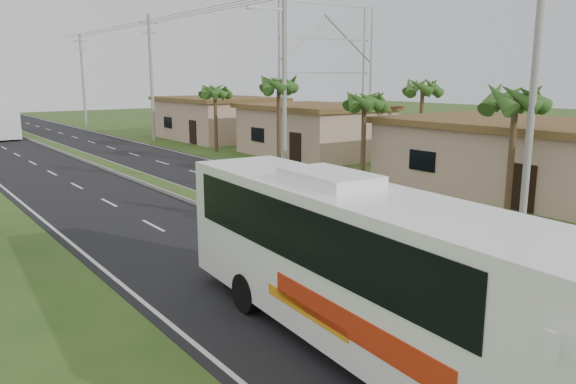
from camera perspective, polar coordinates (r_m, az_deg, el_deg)
ground at (r=16.21m, az=12.89°, el=-8.91°), size 180.00×180.00×0.00m
road_asphalt at (r=32.48m, az=-14.74°, el=1.29°), size 14.00×160.00×0.02m
median_strip at (r=32.47m, az=-14.75°, el=1.45°), size 1.20×160.00×0.18m
lane_edge_left at (r=30.73m, az=-26.40°, el=-0.14°), size 0.12×160.00×0.01m
lane_edge_right at (r=35.44m, az=-4.64°, el=2.45°), size 0.12×160.00×0.01m
shop_near at (r=30.36m, az=21.91°, el=3.52°), size 8.60×12.60×3.52m
shop_mid at (r=41.02m, az=2.59°, el=6.33°), size 7.60×10.60×3.67m
shop_far at (r=52.62m, az=-7.10°, el=7.49°), size 8.60×11.60×3.82m
palm_verge_a at (r=24.30m, az=22.14°, el=8.72°), size 2.40×2.40×5.45m
palm_verge_b at (r=30.32m, az=7.77°, el=9.13°), size 2.40×2.40×5.05m
palm_verge_c at (r=35.32m, az=-0.95°, el=10.81°), size 2.40×2.40×5.85m
palm_verge_d at (r=43.23m, az=-7.42°, el=10.09°), size 2.40×2.40×5.25m
palm_behind_shop at (r=38.27m, az=13.52°, el=10.27°), size 2.40×2.40×5.65m
utility_pole_a at (r=23.34m, az=23.77°, el=10.81°), size 1.60×0.28×11.00m
utility_pole_b at (r=34.32m, az=-0.43°, el=12.68°), size 3.20×0.28×12.00m
utility_pole_c at (r=51.88m, az=-13.72°, el=11.34°), size 1.60×0.28×11.00m
utility_pole_d at (r=70.74m, az=-20.11°, el=10.74°), size 1.60×0.28×10.50m
billboard_lattice at (r=52.13m, az=4.01°, el=12.89°), size 10.18×1.18×12.07m
coach_bus_main at (r=11.52m, az=7.29°, el=-6.73°), size 3.15×11.37×3.63m
motorcyclist at (r=22.73m, az=-6.28°, el=-0.59°), size 1.68×0.53×2.27m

